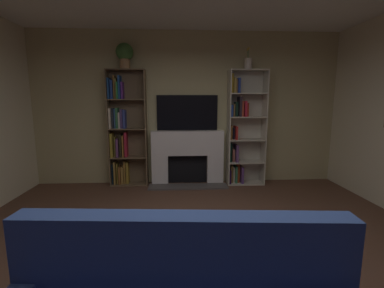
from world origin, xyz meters
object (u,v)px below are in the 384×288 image
Objects in this scene: coffee_table at (178,262)px; bookshelf_right at (241,130)px; fireplace at (188,156)px; bookshelf_left at (124,131)px; vase_with_flowers at (248,64)px; potted_plant at (125,54)px; tv at (187,113)px.

bookshelf_right is at bearing 68.15° from coffee_table.
bookshelf_left reaches higher than fireplace.
bookshelf_right is (2.21, -0.03, 0.00)m from bookshelf_left.
bookshelf_right is at bearing -0.42° from fireplace.
vase_with_flowers is (2.29, -0.06, 1.22)m from bookshelf_left.
vase_with_flowers is 3.79m from coffee_table.
fireplace is at bearing 86.36° from coffee_table.
coffee_table is (-1.21, -3.02, -0.71)m from bookshelf_right.
coffee_table is (1.00, -3.05, -0.71)m from bookshelf_left.
fireplace is 2.16m from potted_plant.
tv is 0.53× the size of bookshelf_right.
bookshelf_left reaches higher than tv.
bookshelf_right is 3.34m from coffee_table.
vase_with_flowers is at bearing -1.41° from bookshelf_left.
coffee_table is at bearing -71.92° from bookshelf_left.
coffee_table is at bearing -93.64° from fireplace.
fireplace is 1.90× the size of coffee_table.
coffee_table is at bearing -113.39° from vase_with_flowers.
potted_plant reaches higher than tv.
bookshelf_right is at bearing -0.77° from bookshelf_left.
fireplace is 3.05m from coffee_table.
potted_plant is at bearing -179.28° from bookshelf_right.
potted_plant is 1.13× the size of vase_with_flowers.
fireplace is 1.29m from bookshelf_left.
bookshelf_right is at bearing 162.32° from vase_with_flowers.
tv is 0.53× the size of bookshelf_left.
bookshelf_right is 2.52m from potted_plant.
vase_with_flowers reaches higher than bookshelf_left.
vase_with_flowers is 0.51× the size of coffee_table.
bookshelf_right is 2.78× the size of coffee_table.
bookshelf_left is 1.00× the size of bookshelf_right.
fireplace is 0.82m from tv.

